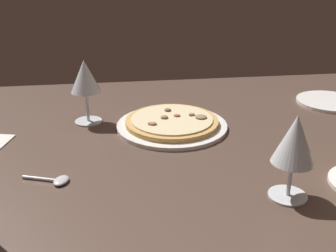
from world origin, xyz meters
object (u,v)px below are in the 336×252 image
pizza_main (172,123)px  wine_glass_near (85,78)px  side_plate (329,102)px  wine_glass_far (295,142)px  spoon (56,180)px

pizza_main → wine_glass_near: bearing=-17.6°
wine_glass_near → side_plate: (-72.01, -5.37, -11.79)cm
wine_glass_far → spoon: bearing=-14.5°
pizza_main → side_plate: 51.71cm
wine_glass_far → wine_glass_near: (38.38, -42.38, 0.98)cm
side_plate → spoon: (77.08, 36.48, 0.01)cm
wine_glass_near → spoon: size_ratio=1.70×
wine_glass_near → pizza_main: bearing=162.4°
pizza_main → wine_glass_near: size_ratio=1.69×
side_plate → spoon: size_ratio=1.93×
wine_glass_far → spoon: (43.45, -11.28, -10.81)cm
wine_glass_far → side_plate: size_ratio=0.85×
pizza_main → spoon: pizza_main is taller
side_plate → spoon: bearing=25.3°
pizza_main → spoon: size_ratio=2.88×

